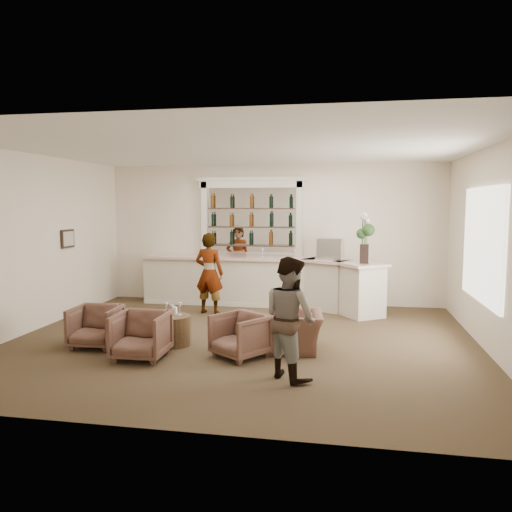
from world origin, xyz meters
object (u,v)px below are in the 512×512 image
Objects in this scene: bar_counter at (262,282)px; flower_vase at (364,235)px; sommelier at (209,273)px; espresso_machine at (331,249)px; guest at (290,318)px; cocktail_table at (173,330)px; armchair_right at (240,336)px; armchair_left at (96,326)px; armchair_center at (141,335)px; armchair_far at (296,331)px.

flower_vase is (2.28, -0.71, 1.16)m from bar_counter.
sommelier reaches higher than espresso_machine.
guest is at bearing -75.77° from bar_counter.
cocktail_table is 1.34m from armchair_right.
sommelier is 3.09m from armchair_left.
bar_counter is 4.35m from armchair_left.
cocktail_table is 0.57× the size of flower_vase.
bar_counter is at bearing -174.27° from espresso_machine.
bar_counter reaches higher than armchair_left.
armchair_right is at bearing -99.20° from espresso_machine.
armchair_center is at bearing 96.36° from sommelier.
armchair_center reaches higher than armchair_left.
bar_counter is at bearing -167.92° from armchair_far.
guest reaches higher than armchair_right.
espresso_machine is (0.43, 3.24, 1.07)m from armchair_far.
armchair_center is at bearing -131.14° from armchair_right.
cocktail_table is 0.36× the size of guest.
armchair_center is at bearing -75.11° from armchair_far.
armchair_far is 1.77× the size of espresso_machine.
armchair_far is 3.44m from espresso_machine.
armchair_center is (-0.17, -3.27, -0.52)m from sommelier.
armchair_far is at bearing -113.64° from flower_vase.
armchair_left is (-3.34, 0.88, -0.49)m from guest.
armchair_far is (2.07, 0.10, 0.06)m from cocktail_table.
sommelier is (-0.05, 2.47, 0.63)m from cocktail_table.
espresso_machine is at bearing 165.69° from armchair_far.
armchair_center is at bearing -134.30° from flower_vase.
armchair_left is (-2.16, -3.77, -0.23)m from bar_counter.
guest reaches higher than armchair_far.
armchair_left is at bearing -88.97° from armchair_far.
bar_counter is 2.65m from flower_vase.
espresso_machine is 0.52× the size of flower_vase.
guest is (2.18, -3.70, -0.04)m from sommelier.
espresso_machine is at bearing -50.59° from guest.
sommelier is at bearing -152.24° from espresso_machine.
guest is (1.18, -4.65, 0.26)m from bar_counter.
bar_counter is at bearing 56.97° from armchair_left.
sommelier is (-0.99, -0.96, 0.31)m from bar_counter.
armchair_far is (2.13, -2.37, -0.57)m from sommelier.
armchair_far is (0.81, 0.56, -0.03)m from armchair_right.
armchair_left is 2.48m from armchair_right.
espresso_machine is at bearing 55.23° from armchair_center.
flower_vase reaches higher than armchair_left.
sommelier is 3.23m from armchair_far.
cocktail_table is 0.80× the size of armchair_right.
cocktail_table is at bearing -105.33° from bar_counter.
flower_vase is (0.71, -0.62, 0.35)m from espresso_machine.
armchair_left is at bearing -164.36° from cocktail_table.
cocktail_table is at bearing -139.76° from flower_vase.
armchair_right is 0.71× the size of flower_vase.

